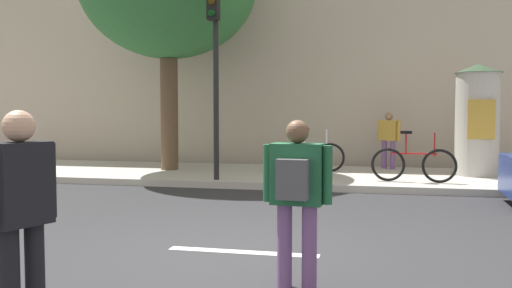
{
  "coord_description": "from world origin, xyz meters",
  "views": [
    {
      "loc": [
        1.51,
        -6.1,
        1.65
      ],
      "look_at": [
        -0.29,
        2.0,
        1.15
      ],
      "focal_mm": 38.08,
      "sensor_mm": 36.0,
      "label": 1
    }
  ],
  "objects_px": {
    "poster_column": "(477,119)",
    "pedestrian_tallest": "(21,207)",
    "pedestrian_in_light_jacket": "(297,189)",
    "bicycle_leaning": "(310,156)",
    "traffic_light": "(214,50)",
    "pedestrian_with_bag": "(389,135)",
    "bicycle_upright": "(413,164)"
  },
  "relations": [
    {
      "from": "bicycle_leaning",
      "to": "pedestrian_with_bag",
      "type": "bearing_deg",
      "value": 26.71
    },
    {
      "from": "bicycle_leaning",
      "to": "bicycle_upright",
      "type": "distance_m",
      "value": 2.95
    },
    {
      "from": "poster_column",
      "to": "pedestrian_tallest",
      "type": "xyz_separation_m",
      "value": [
        -4.78,
        -10.18,
        -0.51
      ]
    },
    {
      "from": "bicycle_leaning",
      "to": "poster_column",
      "type": "bearing_deg",
      "value": -1.16
    },
    {
      "from": "pedestrian_with_bag",
      "to": "bicycle_upright",
      "type": "relative_size",
      "value": 0.83
    },
    {
      "from": "bicycle_upright",
      "to": "pedestrian_in_light_jacket",
      "type": "bearing_deg",
      "value": -101.94
    },
    {
      "from": "pedestrian_tallest",
      "to": "bicycle_leaning",
      "type": "bearing_deg",
      "value": 85.32
    },
    {
      "from": "poster_column",
      "to": "bicycle_upright",
      "type": "xyz_separation_m",
      "value": [
        -1.53,
        -1.62,
        -0.93
      ]
    },
    {
      "from": "pedestrian_in_light_jacket",
      "to": "pedestrian_tallest",
      "type": "xyz_separation_m",
      "value": [
        -1.76,
        -1.53,
        0.03
      ]
    },
    {
      "from": "pedestrian_tallest",
      "to": "bicycle_leaning",
      "type": "relative_size",
      "value": 0.94
    },
    {
      "from": "pedestrian_with_bag",
      "to": "bicycle_leaning",
      "type": "relative_size",
      "value": 0.84
    },
    {
      "from": "poster_column",
      "to": "traffic_light",
      "type": "bearing_deg",
      "value": -158.94
    },
    {
      "from": "pedestrian_in_light_jacket",
      "to": "bicycle_leaning",
      "type": "bearing_deg",
      "value": 96.04
    },
    {
      "from": "pedestrian_in_light_jacket",
      "to": "pedestrian_tallest",
      "type": "height_order",
      "value": "pedestrian_tallest"
    },
    {
      "from": "bicycle_leaning",
      "to": "bicycle_upright",
      "type": "xyz_separation_m",
      "value": [
        2.41,
        -1.7,
        0.0
      ]
    },
    {
      "from": "pedestrian_with_bag",
      "to": "bicycle_leaning",
      "type": "height_order",
      "value": "pedestrian_with_bag"
    },
    {
      "from": "poster_column",
      "to": "pedestrian_in_light_jacket",
      "type": "height_order",
      "value": "poster_column"
    },
    {
      "from": "pedestrian_tallest",
      "to": "bicycle_upright",
      "type": "relative_size",
      "value": 0.94
    },
    {
      "from": "pedestrian_with_bag",
      "to": "bicycle_leaning",
      "type": "distance_m",
      "value": 2.25
    },
    {
      "from": "traffic_light",
      "to": "poster_column",
      "type": "distance_m",
      "value": 6.35
    },
    {
      "from": "traffic_light",
      "to": "pedestrian_tallest",
      "type": "relative_size",
      "value": 2.53
    },
    {
      "from": "pedestrian_tallest",
      "to": "bicycle_leaning",
      "type": "height_order",
      "value": "pedestrian_tallest"
    },
    {
      "from": "traffic_light",
      "to": "pedestrian_tallest",
      "type": "height_order",
      "value": "traffic_light"
    },
    {
      "from": "traffic_light",
      "to": "bicycle_leaning",
      "type": "xyz_separation_m",
      "value": [
        1.81,
        2.3,
        -2.45
      ]
    },
    {
      "from": "poster_column",
      "to": "pedestrian_in_light_jacket",
      "type": "xyz_separation_m",
      "value": [
        -3.02,
        -8.64,
        -0.53
      ]
    },
    {
      "from": "pedestrian_tallest",
      "to": "bicycle_upright",
      "type": "xyz_separation_m",
      "value": [
        3.25,
        8.56,
        -0.43
      ]
    },
    {
      "from": "bicycle_upright",
      "to": "pedestrian_tallest",
      "type": "bearing_deg",
      "value": -110.78
    },
    {
      "from": "pedestrian_tallest",
      "to": "traffic_light",
      "type": "bearing_deg",
      "value": 96.96
    },
    {
      "from": "poster_column",
      "to": "bicycle_upright",
      "type": "height_order",
      "value": "poster_column"
    },
    {
      "from": "bicycle_leaning",
      "to": "bicycle_upright",
      "type": "relative_size",
      "value": 1.0
    },
    {
      "from": "pedestrian_tallest",
      "to": "bicycle_upright",
      "type": "bearing_deg",
      "value": 69.22
    },
    {
      "from": "pedestrian_in_light_jacket",
      "to": "pedestrian_with_bag",
      "type": "height_order",
      "value": "pedestrian_with_bag"
    }
  ]
}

